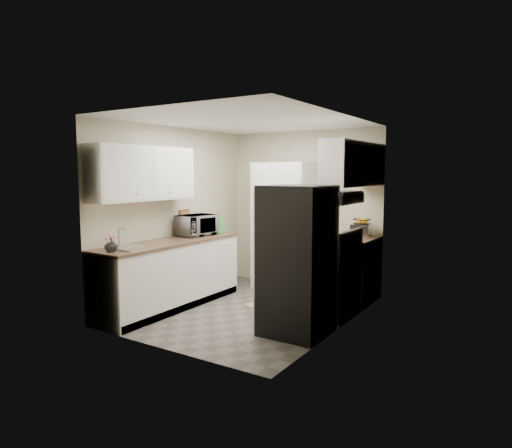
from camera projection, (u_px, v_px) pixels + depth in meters
name	position (u px, v px, depth m)	size (l,w,h in m)	color
ground	(248.00, 310.00, 6.12)	(3.20, 3.20, 0.00)	#56514C
room_shell	(247.00, 189.00, 5.94)	(2.64, 3.24, 2.52)	beige
pantry_cabinet	(284.00, 226.00, 7.21)	(0.90, 0.55, 2.00)	white
base_cabinet_left	(171.00, 275.00, 6.24)	(0.60, 2.30, 0.88)	white
countertop_left	(170.00, 242.00, 6.19)	(0.63, 2.33, 0.04)	brown
base_cabinet_right	(352.00, 271.00, 6.54)	(0.60, 0.80, 0.88)	white
countertop_right	(352.00, 239.00, 6.49)	(0.63, 0.83, 0.04)	brown
electric_range	(328.00, 279.00, 5.87)	(0.71, 0.78, 1.13)	#B7B7BC
refrigerator	(297.00, 260.00, 5.18)	(0.70, 0.72, 1.70)	#B7B7BC
microwave	(196.00, 225.00, 6.68)	(0.55, 0.38, 0.31)	silver
wine_bottle	(201.00, 224.00, 6.95)	(0.07, 0.07, 0.28)	black
flower_vase	(111.00, 245.00, 5.32)	(0.15, 0.15, 0.16)	white
cutting_board	(219.00, 225.00, 6.92)	(0.02, 0.20, 0.26)	green
toaster_oven	(361.00, 230.00, 6.55)	(0.26, 0.33, 0.19)	#B8B8BD
fruit_basket	(362.00, 220.00, 6.51)	(0.26, 0.26, 0.11)	#F8AD23
kitchen_mat	(275.00, 304.00, 6.42)	(0.46, 0.73, 0.01)	tan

